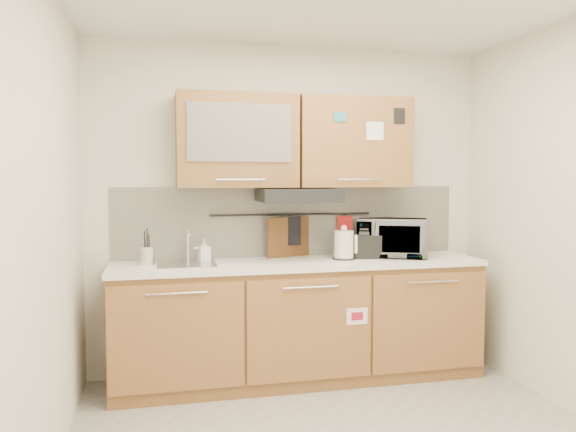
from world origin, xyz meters
TOP-DOWN VIEW (x-y plane):
  - wall_back at (0.00, 1.50)m, footprint 3.20×0.00m
  - wall_left at (-1.60, 0.00)m, footprint 0.00×3.00m
  - base_cabinet at (0.00, 1.19)m, footprint 2.80×0.64m
  - countertop at (0.00, 1.19)m, footprint 2.82×0.62m
  - backsplash at (0.00, 1.49)m, footprint 2.80×0.02m
  - upper_cabinets at (-0.00, 1.32)m, footprint 1.82×0.37m
  - range_hood at (0.00, 1.25)m, footprint 0.60×0.46m
  - sink at (-0.85, 1.21)m, footprint 0.42×0.40m
  - utensil_rail at (0.00, 1.45)m, footprint 1.30×0.02m
  - utensil_crock at (-1.13, 1.25)m, footprint 0.13×0.13m
  - kettle at (0.36, 1.21)m, footprint 0.20×0.20m
  - toaster at (0.57, 1.23)m, footprint 0.27×0.19m
  - microwave at (0.79, 1.27)m, footprint 0.65×0.56m
  - soap_bottle at (-0.71, 1.31)m, footprint 0.10×0.10m
  - cutting_board at (-0.03, 1.44)m, footprint 0.37×0.15m
  - oven_mitt at (-0.08, 1.44)m, footprint 0.14×0.06m
  - dark_pouch at (-0.01, 1.44)m, footprint 0.15×0.05m
  - pot_holder at (0.44, 1.44)m, footprint 0.12×0.06m

SIDE VIEW (x-z plane):
  - base_cabinet at x=0.00m, z-range -0.03..0.85m
  - countertop at x=0.00m, z-range 0.88..0.92m
  - sink at x=-0.85m, z-range 0.79..1.05m
  - utensil_crock at x=-1.13m, z-range 0.86..1.12m
  - cutting_board at x=-0.03m, z-range 0.76..1.24m
  - soap_bottle at x=-0.71m, z-range 0.92..1.10m
  - toaster at x=0.57m, z-range 0.92..1.11m
  - kettle at x=0.36m, z-range 0.89..1.16m
  - microwave at x=0.79m, z-range 0.92..1.22m
  - dark_pouch at x=-0.01m, z-range 1.01..1.24m
  - oven_mitt at x=-0.08m, z-range 1.02..1.24m
  - pot_holder at x=0.44m, z-range 1.09..1.24m
  - backsplash at x=0.00m, z-range 0.92..1.48m
  - utensil_rail at x=0.00m, z-range 1.25..1.27m
  - wall_left at x=-1.60m, z-range -0.20..2.80m
  - wall_back at x=0.00m, z-range -0.30..2.90m
  - range_hood at x=0.00m, z-range 1.37..1.47m
  - upper_cabinets at x=0.00m, z-range 1.48..2.18m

